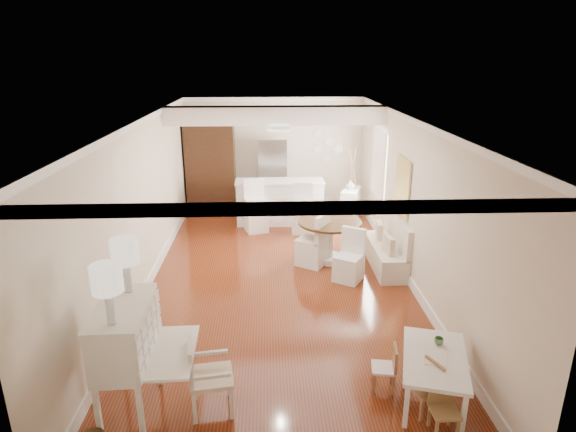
{
  "coord_description": "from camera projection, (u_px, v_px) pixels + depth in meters",
  "views": [
    {
      "loc": [
        -0.18,
        -7.69,
        3.77
      ],
      "look_at": [
        0.17,
        0.3,
        1.1
      ],
      "focal_mm": 30.0,
      "sensor_mm": 36.0,
      "label": 1
    }
  ],
  "objects": [
    {
      "name": "room",
      "position": [
        280.0,
        166.0,
        8.17
      ],
      "size": [
        9.0,
        9.04,
        2.82
      ],
      "color": "maroon",
      "rests_on": "ground"
    },
    {
      "name": "secretary_bureau",
      "position": [
        128.0,
        361.0,
        5.14
      ],
      "size": [
        1.07,
        1.09,
        1.33
      ],
      "primitive_type": "cube",
      "rotation": [
        0.0,
        0.0,
        0.03
      ],
      "color": "white",
      "rests_on": "ground"
    },
    {
      "name": "gustavian_armchair",
      "position": [
        211.0,
        376.0,
        5.27
      ],
      "size": [
        0.57,
        0.57,
        0.87
      ],
      "primitive_type": "cube",
      "rotation": [
        0.0,
        0.0,
        1.71
      ],
      "color": "silver",
      "rests_on": "ground"
    },
    {
      "name": "kids_table",
      "position": [
        433.0,
        378.0,
        5.46
      ],
      "size": [
        0.98,
        1.29,
        0.57
      ],
      "primitive_type": "cube",
      "rotation": [
        0.0,
        0.0,
        -0.28
      ],
      "color": "silver",
      "rests_on": "ground"
    },
    {
      "name": "kids_chair_a",
      "position": [
        424.0,
        388.0,
        5.27
      ],
      "size": [
        0.39,
        0.39,
        0.61
      ],
      "primitive_type": "cube",
      "rotation": [
        0.0,
        0.0,
        -1.15
      ],
      "color": "#9F6E48",
      "rests_on": "ground"
    },
    {
      "name": "kids_chair_b",
      "position": [
        384.0,
        367.0,
        5.65
      ],
      "size": [
        0.32,
        0.32,
        0.58
      ],
      "primitive_type": "cube",
      "rotation": [
        0.0,
        0.0,
        -1.73
      ],
      "color": "#9E6E47",
      "rests_on": "ground"
    },
    {
      "name": "kids_chair_c",
      "position": [
        445.0,
        411.0,
        4.96
      ],
      "size": [
        0.28,
        0.28,
        0.58
      ],
      "primitive_type": "cube",
      "rotation": [
        0.0,
        0.0,
        0.01
      ],
      "color": "#997645",
      "rests_on": "ground"
    },
    {
      "name": "banquette",
      "position": [
        386.0,
        242.0,
        8.89
      ],
      "size": [
        0.52,
        1.6,
        0.98
      ],
      "primitive_type": "cube",
      "color": "silver",
      "rests_on": "ground"
    },
    {
      "name": "dining_table",
      "position": [
        329.0,
        241.0,
        9.17
      ],
      "size": [
        1.23,
        1.23,
        0.82
      ],
      "primitive_type": "cylinder",
      "rotation": [
        0.0,
        0.0,
        -0.03
      ],
      "color": "#4E3119",
      "rests_on": "ground"
    },
    {
      "name": "slip_chair_near",
      "position": [
        349.0,
        256.0,
        8.37
      ],
      "size": [
        0.61,
        0.62,
        0.92
      ],
      "primitive_type": "cube",
      "rotation": [
        0.0,
        0.0,
        -0.55
      ],
      "color": "white",
      "rests_on": "ground"
    },
    {
      "name": "slip_chair_far",
      "position": [
        312.0,
        239.0,
        9.0
      ],
      "size": [
        0.69,
        0.68,
        1.02
      ],
      "primitive_type": "cube",
      "rotation": [
        0.0,
        0.0,
        -2.13
      ],
      "color": "white",
      "rests_on": "ground"
    },
    {
      "name": "breakfast_counter",
      "position": [
        280.0,
        202.0,
        11.27
      ],
      "size": [
        2.05,
        0.65,
        1.03
      ],
      "primitive_type": "cube",
      "color": "white",
      "rests_on": "ground"
    },
    {
      "name": "bar_stool_left",
      "position": [
        256.0,
        206.0,
        10.71
      ],
      "size": [
        0.57,
        0.57,
        1.16
      ],
      "primitive_type": "cube",
      "rotation": [
        0.0,
        0.0,
        0.27
      ],
      "color": "white",
      "rests_on": "ground"
    },
    {
      "name": "bar_stool_right",
      "position": [
        303.0,
        209.0,
        10.63
      ],
      "size": [
        0.49,
        0.49,
        1.11
      ],
      "primitive_type": "cube",
      "rotation": [
        0.0,
        0.0,
        -0.12
      ],
      "color": "white",
      "rests_on": "ground"
    },
    {
      "name": "pantry_cabinet",
      "position": [
        211.0,
        166.0,
        12.02
      ],
      "size": [
        1.2,
        0.6,
        2.3
      ],
      "primitive_type": "cube",
      "color": "#381E11",
      "rests_on": "ground"
    },
    {
      "name": "fridge",
      "position": [
        287.0,
        175.0,
        12.15
      ],
      "size": [
        0.75,
        0.65,
        1.8
      ],
      "primitive_type": "imported",
      "color": "silver",
      "rests_on": "ground"
    },
    {
      "name": "sideboard",
      "position": [
        351.0,
        204.0,
        11.53
      ],
      "size": [
        0.6,
        0.87,
        0.76
      ],
      "primitive_type": "cube",
      "rotation": [
        0.0,
        0.0,
        -0.35
      ],
      "color": "white",
      "rests_on": "ground"
    },
    {
      "name": "pencil_cup",
      "position": [
        439.0,
        341.0,
        5.59
      ],
      "size": [
        0.12,
        0.12,
        0.08
      ],
      "primitive_type": "imported",
      "rotation": [
        0.0,
        0.0,
        0.12
      ],
      "color": "#578C51",
      "rests_on": "kids_table"
    },
    {
      "name": "branch_vase",
      "position": [
        351.0,
        184.0,
        11.41
      ],
      "size": [
        0.24,
        0.24,
        0.21
      ],
      "primitive_type": "imported",
      "rotation": [
        0.0,
        0.0,
        -0.18
      ],
      "color": "silver",
      "rests_on": "sideboard"
    }
  ]
}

